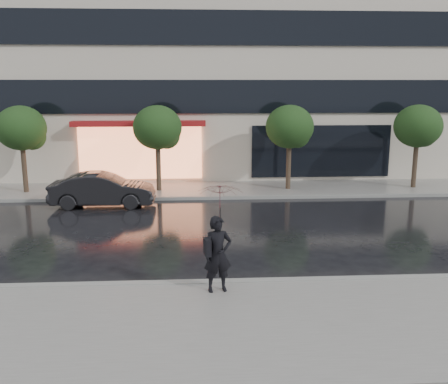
{
  "coord_description": "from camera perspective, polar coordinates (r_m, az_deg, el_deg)",
  "views": [
    {
      "loc": [
        -1.31,
        -12.61,
        4.93
      ],
      "look_at": [
        -0.37,
        3.54,
        1.4
      ],
      "focal_mm": 40.0,
      "sensor_mm": 36.0,
      "label": 1
    }
  ],
  "objects": [
    {
      "name": "sidewalk_far",
      "position": [
        23.41,
        -0.04,
        0.3
      ],
      "size": [
        60.0,
        3.5,
        0.12
      ],
      "primitive_type": "cube",
      "color": "slate",
      "rests_on": "ground"
    },
    {
      "name": "tree_mid_east",
      "position": [
        23.15,
        7.64,
        7.22
      ],
      "size": [
        2.2,
        2.2,
        3.99
      ],
      "color": "#33261C",
      "rests_on": "ground"
    },
    {
      "name": "tree_mid_west",
      "position": [
        22.79,
        -7.47,
        7.15
      ],
      "size": [
        2.2,
        2.2,
        3.99
      ],
      "color": "#33261C",
      "rests_on": "ground"
    },
    {
      "name": "office_building",
      "position": [
        30.88,
        -0.92,
        19.88
      ],
      "size": [
        30.0,
        12.76,
        18.0
      ],
      "color": "beige",
      "rests_on": "ground"
    },
    {
      "name": "tree_far_east",
      "position": [
        24.99,
        21.37,
        6.86
      ],
      "size": [
        2.2,
        2.2,
        3.99
      ],
      "color": "#33261C",
      "rests_on": "ground"
    },
    {
      "name": "sidewalk_near",
      "position": [
        10.63,
        4.29,
        -14.98
      ],
      "size": [
        60.0,
        4.5,
        0.12
      ],
      "primitive_type": "cube",
      "color": "slate",
      "rests_on": "ground"
    },
    {
      "name": "pedestrian_with_umbrella",
      "position": [
        11.5,
        -0.54,
        -3.43
      ],
      "size": [
        1.22,
        1.24,
        2.57
      ],
      "rotation": [
        0.0,
        0.0,
        0.21
      ],
      "color": "black",
      "rests_on": "sidewalk_near"
    },
    {
      "name": "ground",
      "position": [
        13.6,
        2.47,
        -8.95
      ],
      "size": [
        120.0,
        120.0,
        0.0
      ],
      "primitive_type": "plane",
      "color": "black",
      "rests_on": "ground"
    },
    {
      "name": "curb_near",
      "position": [
        12.66,
        2.93,
        -10.29
      ],
      "size": [
        60.0,
        0.25,
        0.14
      ],
      "primitive_type": "cube",
      "color": "gray",
      "rests_on": "ground"
    },
    {
      "name": "tree_far_west",
      "position": [
        23.98,
        -22.01,
        6.61
      ],
      "size": [
        2.2,
        2.2,
        3.99
      ],
      "color": "#33261C",
      "rests_on": "ground"
    },
    {
      "name": "curb_far",
      "position": [
        21.7,
        0.23,
        -0.63
      ],
      "size": [
        60.0,
        0.25,
        0.14
      ],
      "primitive_type": "cube",
      "color": "gray",
      "rests_on": "ground"
    },
    {
      "name": "parked_car",
      "position": [
        20.89,
        -13.69,
        0.24
      ],
      "size": [
        4.2,
        1.48,
        1.38
      ],
      "primitive_type": "imported",
      "rotation": [
        0.0,
        0.0,
        1.57
      ],
      "color": "black",
      "rests_on": "ground"
    }
  ]
}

